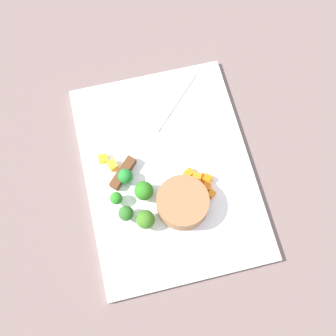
{
  "coord_description": "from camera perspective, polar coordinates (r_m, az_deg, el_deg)",
  "views": [
    {
      "loc": [
        -0.3,
        0.07,
        0.86
      ],
      "look_at": [
        0.0,
        0.0,
        0.02
      ],
      "focal_mm": 45.69,
      "sensor_mm": 36.0,
      "label": 1
    }
  ],
  "objects": [
    {
      "name": "ground_plane",
      "position": [
        0.92,
        0.0,
        -0.47
      ],
      "size": [
        4.0,
        4.0,
        0.0
      ],
      "primitive_type": "plane",
      "color": "#705D59"
    },
    {
      "name": "cutting_board",
      "position": [
        0.91,
        0.0,
        -0.35
      ],
      "size": [
        0.47,
        0.35,
        0.01
      ],
      "primitive_type": "cube",
      "color": "white",
      "rests_on": "ground_plane"
    },
    {
      "name": "prep_bowl",
      "position": [
        0.86,
        1.95,
        -4.66
      ],
      "size": [
        0.11,
        0.11,
        0.04
      ],
      "primitive_type": "cylinder",
      "color": "#956540",
      "rests_on": "cutting_board"
    },
    {
      "name": "chef_knife",
      "position": [
        0.92,
        -3.89,
        2.47
      ],
      "size": [
        0.25,
        0.24,
        0.02
      ],
      "rotation": [
        0.0,
        0.0,
        5.51
      ],
      "color": "silver",
      "rests_on": "cutting_board"
    },
    {
      "name": "carrot_dice_0",
      "position": [
        0.89,
        3.83,
        -1.27
      ],
      "size": [
        0.02,
        0.02,
        0.02
      ],
      "primitive_type": "cube",
      "rotation": [
        0.0,
        0.0,
        2.68
      ],
      "color": "orange",
      "rests_on": "cutting_board"
    },
    {
      "name": "carrot_dice_1",
      "position": [
        0.89,
        5.25,
        -1.5
      ],
      "size": [
        0.02,
        0.02,
        0.02
      ],
      "primitive_type": "cube",
      "rotation": [
        0.0,
        0.0,
        2.22
      ],
      "color": "orange",
      "rests_on": "cutting_board"
    },
    {
      "name": "carrot_dice_2",
      "position": [
        0.9,
        4.61,
        -1.09
      ],
      "size": [
        0.01,
        0.02,
        0.01
      ],
      "primitive_type": "cube",
      "rotation": [
        0.0,
        0.0,
        0.47
      ],
      "color": "orange",
      "rests_on": "cutting_board"
    },
    {
      "name": "carrot_dice_3",
      "position": [
        0.9,
        2.77,
        -0.69
      ],
      "size": [
        0.02,
        0.02,
        0.01
      ],
      "primitive_type": "cube",
      "rotation": [
        0.0,
        0.0,
        0.52
      ],
      "color": "orange",
      "rests_on": "cutting_board"
    },
    {
      "name": "carrot_dice_4",
      "position": [
        0.89,
        5.77,
        -3.45
      ],
      "size": [
        0.02,
        0.02,
        0.01
      ],
      "primitive_type": "cube",
      "rotation": [
        0.0,
        0.0,
        2.16
      ],
      "color": "orange",
      "rests_on": "cutting_board"
    },
    {
      "name": "carrot_dice_5",
      "position": [
        0.89,
        5.2,
        -2.5
      ],
      "size": [
        0.02,
        0.02,
        0.02
      ],
      "primitive_type": "cube",
      "rotation": [
        0.0,
        0.0,
        1.27
      ],
      "color": "orange",
      "rests_on": "cutting_board"
    },
    {
      "name": "carrot_dice_6",
      "position": [
        0.89,
        4.46,
        -1.75
      ],
      "size": [
        0.01,
        0.01,
        0.01
      ],
      "primitive_type": "cube",
      "rotation": [
        0.0,
        0.0,
        1.94
      ],
      "color": "orange",
      "rests_on": "cutting_board"
    },
    {
      "name": "pepper_dice_0",
      "position": [
        0.92,
        -8.66,
        1.25
      ],
      "size": [
        0.02,
        0.02,
        0.01
      ],
      "primitive_type": "cube",
      "rotation": [
        0.0,
        0.0,
        1.55
      ],
      "color": "yellow",
      "rests_on": "cutting_board"
    },
    {
      "name": "pepper_dice_1",
      "position": [
        0.91,
        -7.42,
        0.35
      ],
      "size": [
        0.02,
        0.02,
        0.02
      ],
      "primitive_type": "cube",
      "rotation": [
        0.0,
        0.0,
        0.29
      ],
      "color": "yellow",
      "rests_on": "cutting_board"
    },
    {
      "name": "broccoli_floret_0",
      "position": [
        0.89,
        -5.71,
        -1.12
      ],
      "size": [
        0.03,
        0.03,
        0.03
      ],
      "color": "#80BD68",
      "rests_on": "cutting_board"
    },
    {
      "name": "broccoli_floret_1",
      "position": [
        0.87,
        -6.91,
        -4.04
      ],
      "size": [
        0.03,
        0.03,
        0.03
      ],
      "color": "#94C06D",
      "rests_on": "cutting_board"
    },
    {
      "name": "broccoli_floret_2",
      "position": [
        0.86,
        -5.61,
        -6.06
      ],
      "size": [
        0.03,
        0.03,
        0.04
      ],
      "color": "#93B769",
      "rests_on": "cutting_board"
    },
    {
      "name": "broccoli_floret_3",
      "position": [
        0.85,
        -3.01,
        -6.88
      ],
      "size": [
        0.04,
        0.04,
        0.04
      ],
      "color": "#92C258",
      "rests_on": "cutting_board"
    },
    {
      "name": "broccoli_floret_4",
      "position": [
        0.87,
        -3.23,
        -3.07
      ],
      "size": [
        0.04,
        0.04,
        0.04
      ],
      "color": "#90B062",
      "rests_on": "cutting_board"
    }
  ]
}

